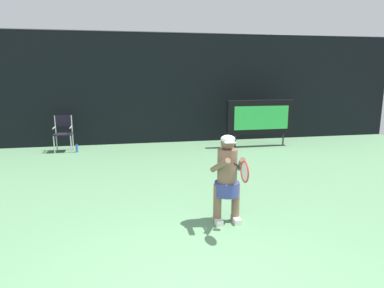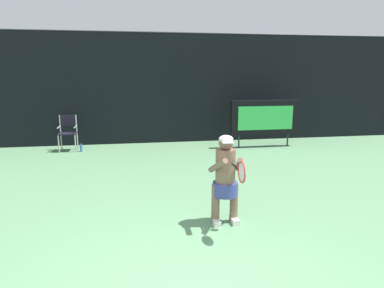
{
  "view_description": "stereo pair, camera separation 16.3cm",
  "coord_description": "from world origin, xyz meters",
  "px_view_note": "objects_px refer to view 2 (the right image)",
  "views": [
    {
      "loc": [
        -0.72,
        -3.14,
        2.36
      ],
      "look_at": [
        0.49,
        3.03,
        1.05
      ],
      "focal_mm": 32.25,
      "sensor_mm": 36.0,
      "label": 1
    },
    {
      "loc": [
        -0.56,
        -3.17,
        2.36
      ],
      "look_at": [
        0.49,
        3.03,
        1.05
      ],
      "focal_mm": 32.25,
      "sensor_mm": 36.0,
      "label": 2
    }
  ],
  "objects_px": {
    "scoreboard": "(264,118)",
    "tennis_player": "(226,177)",
    "umpire_chair": "(68,131)",
    "water_bottle": "(81,148)",
    "tennis_racket": "(241,172)"
  },
  "relations": [
    {
      "from": "scoreboard",
      "to": "tennis_player",
      "type": "bearing_deg",
      "value": -116.86
    },
    {
      "from": "umpire_chair",
      "to": "tennis_player",
      "type": "bearing_deg",
      "value": -60.07
    },
    {
      "from": "scoreboard",
      "to": "umpire_chair",
      "type": "height_order",
      "value": "scoreboard"
    },
    {
      "from": "scoreboard",
      "to": "umpire_chair",
      "type": "xyz_separation_m",
      "value": [
        -6.11,
        0.52,
        -0.33
      ]
    },
    {
      "from": "water_bottle",
      "to": "tennis_player",
      "type": "bearing_deg",
      "value": -62.01
    },
    {
      "from": "scoreboard",
      "to": "tennis_racket",
      "type": "xyz_separation_m",
      "value": [
        -2.66,
        -5.94,
        0.06
      ]
    },
    {
      "from": "scoreboard",
      "to": "tennis_racket",
      "type": "relative_size",
      "value": 3.65
    },
    {
      "from": "water_bottle",
      "to": "tennis_racket",
      "type": "distance_m",
      "value": 6.98
    },
    {
      "from": "umpire_chair",
      "to": "scoreboard",
      "type": "bearing_deg",
      "value": -4.84
    },
    {
      "from": "umpire_chair",
      "to": "tennis_player",
      "type": "distance_m",
      "value": 6.79
    },
    {
      "from": "water_bottle",
      "to": "scoreboard",
      "type": "bearing_deg",
      "value": -2.67
    },
    {
      "from": "scoreboard",
      "to": "water_bottle",
      "type": "height_order",
      "value": "scoreboard"
    },
    {
      "from": "umpire_chair",
      "to": "tennis_racket",
      "type": "relative_size",
      "value": 1.79
    },
    {
      "from": "scoreboard",
      "to": "umpire_chair",
      "type": "relative_size",
      "value": 2.04
    },
    {
      "from": "scoreboard",
      "to": "water_bottle",
      "type": "xyz_separation_m",
      "value": [
        -5.71,
        0.27,
        -0.82
      ]
    }
  ]
}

